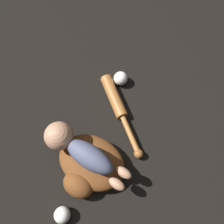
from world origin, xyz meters
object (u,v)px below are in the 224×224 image
Objects in this scene: baseball at (121,78)px; baseball_bat at (117,105)px; baseball_glove at (90,165)px; baseball_spare at (62,215)px; baby_figure at (77,148)px.

baseball_bat is at bearing 101.10° from baseball.
baseball_glove is 5.07× the size of baseball_spare.
baby_figure is (0.05, -0.03, 0.10)m from baseball_glove.
baseball_bat is at bearing -105.10° from baby_figure.
baseball_bat is at bearing -94.48° from baseball_glove.
baseball_glove is 4.60× the size of baseball.
baseball_glove is 0.22m from baseball_spare.
baseball_bat is (-0.03, -0.33, -0.02)m from baseball_glove.
baseball_spare is (0.06, 0.54, 0.00)m from baseball_bat.
baseball_spare is at bearing 79.93° from baseball_glove.
baseball is at bearing -92.86° from baseball_spare.
baseball_glove is at bearing 85.52° from baseball_bat.
baby_figure is 5.28× the size of baseball.
baseball is at bearing -96.39° from baby_figure.
baby_figure reaches higher than baseball_spare.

